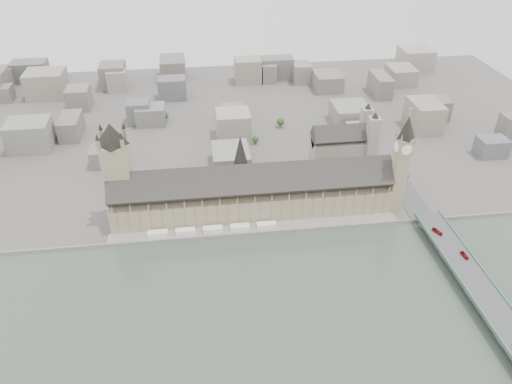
{
  "coord_description": "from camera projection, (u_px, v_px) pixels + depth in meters",
  "views": [
    {
      "loc": [
        -46.94,
        -373.62,
        283.9
      ],
      "look_at": [
        3.83,
        21.75,
        22.47
      ],
      "focal_mm": 35.0,
      "sensor_mm": 36.0,
      "label": 1
    }
  ],
  "objects": [
    {
      "name": "victoria_tower",
      "position": [
        117.0,
        169.0,
        448.87
      ],
      "size": [
        30.0,
        30.0,
        100.0
      ],
      "color": "tan",
      "rests_on": "ground"
    },
    {
      "name": "river_thames",
      "position": [
        286.0,
        372.0,
        333.72
      ],
      "size": [
        600.0,
        600.0,
        0.0
      ],
      "primitive_type": "plane",
      "color": "#434F47",
      "rests_on": "ground"
    },
    {
      "name": "red_bus_south",
      "position": [
        464.0,
        255.0,
        415.94
      ],
      "size": [
        3.11,
        9.72,
        2.66
      ],
      "primitive_type": "imported",
      "rotation": [
        0.0,
        0.0,
        0.09
      ],
      "color": "#9E1314",
      "rests_on": "westminster_bridge"
    },
    {
      "name": "bridge_parapets",
      "position": [
        492.0,
        302.0,
        372.41
      ],
      "size": [
        25.0,
        235.0,
        1.15
      ],
      "primitive_type": null,
      "color": "#407557",
      "rests_on": "westminster_bridge"
    },
    {
      "name": "car_approach",
      "position": [
        408.0,
        176.0,
        523.7
      ],
      "size": [
        3.34,
        5.99,
        1.64
      ],
      "primitive_type": "imported",
      "rotation": [
        0.0,
        0.0,
        -0.19
      ],
      "color": "gray",
      "rests_on": "westminster_bridge"
    },
    {
      "name": "terrace_tents",
      "position": [
        213.0,
        229.0,
        458.31
      ],
      "size": [
        118.0,
        7.0,
        4.0
      ],
      "color": "white",
      "rests_on": "river_terrace"
    },
    {
      "name": "river_terrace",
      "position": [
        256.0,
        229.0,
        463.8
      ],
      "size": [
        270.0,
        15.0,
        2.0
      ],
      "primitive_type": "cube",
      "color": "gray",
      "rests_on": "ground"
    },
    {
      "name": "city_skyline_inland",
      "position": [
        232.0,
        103.0,
        663.35
      ],
      "size": [
        720.0,
        360.0,
        38.0
      ],
      "primitive_type": null,
      "color": "gray",
      "rests_on": "ground"
    },
    {
      "name": "palace_of_westminster",
      "position": [
        252.0,
        193.0,
        474.46
      ],
      "size": [
        265.0,
        40.73,
        55.44
      ],
      "color": "tan",
      "rests_on": "ground"
    },
    {
      "name": "elizabeth_tower",
      "position": [
        402.0,
        158.0,
        460.05
      ],
      "size": [
        17.0,
        17.0,
        107.5
      ],
      "color": "tan",
      "rests_on": "ground"
    },
    {
      "name": "ground",
      "position": [
        255.0,
        225.0,
        470.57
      ],
      "size": [
        900.0,
        900.0,
        0.0
      ],
      "primitive_type": "plane",
      "color": "#595651",
      "rests_on": "ground"
    },
    {
      "name": "westminster_abbey",
      "position": [
        344.0,
        147.0,
        547.42
      ],
      "size": [
        68.0,
        36.0,
        64.0
      ],
      "color": "gray",
      "rests_on": "ground"
    },
    {
      "name": "red_bus_north",
      "position": [
        437.0,
        232.0,
        442.69
      ],
      "size": [
        6.59,
        10.51,
        2.91
      ],
      "primitive_type": "imported",
      "rotation": [
        0.0,
        0.0,
        0.43
      ],
      "color": "maroon",
      "rests_on": "westminster_bridge"
    },
    {
      "name": "park_trees",
      "position": [
        238.0,
        185.0,
        515.16
      ],
      "size": [
        110.0,
        30.0,
        15.0
      ],
      "primitive_type": null,
      "color": "#1C4217",
      "rests_on": "ground"
    },
    {
      "name": "embankment_wall",
      "position": [
        257.0,
        233.0,
        457.31
      ],
      "size": [
        600.0,
        1.5,
        3.0
      ],
      "primitive_type": "cube",
      "color": "gray",
      "rests_on": "ground"
    },
    {
      "name": "westminster_bridge",
      "position": [
        462.0,
        268.0,
        412.44
      ],
      "size": [
        25.0,
        325.0,
        10.25
      ],
      "primitive_type": "cube",
      "color": "#474749",
      "rests_on": "ground"
    },
    {
      "name": "central_tower",
      "position": [
        241.0,
        158.0,
        459.31
      ],
      "size": [
        13.0,
        13.0,
        48.0
      ],
      "color": "gray",
      "rests_on": "ground"
    }
  ]
}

